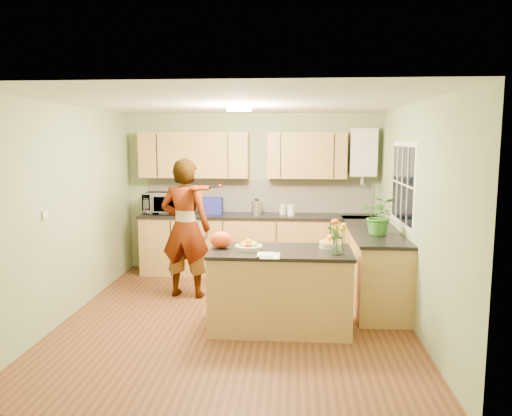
{
  "coord_description": "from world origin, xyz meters",
  "views": [
    {
      "loc": [
        0.65,
        -5.65,
        2.1
      ],
      "look_at": [
        0.19,
        0.5,
        1.24
      ],
      "focal_mm": 35.0,
      "sensor_mm": 36.0,
      "label": 1
    }
  ],
  "objects": [
    {
      "name": "floor",
      "position": [
        0.0,
        0.0,
        0.0
      ],
      "size": [
        4.5,
        4.5,
        0.0
      ],
      "primitive_type": "plane",
      "color": "#502D17",
      "rests_on": "ground"
    },
    {
      "name": "ceiling",
      "position": [
        0.0,
        0.0,
        2.5
      ],
      "size": [
        4.0,
        4.5,
        0.02
      ],
      "primitive_type": "cube",
      "color": "silver",
      "rests_on": "wall_back"
    },
    {
      "name": "wall_back",
      "position": [
        0.0,
        2.25,
        1.25
      ],
      "size": [
        4.0,
        0.02,
        2.5
      ],
      "primitive_type": "cube",
      "color": "gray",
      "rests_on": "floor"
    },
    {
      "name": "wall_front",
      "position": [
        0.0,
        -2.25,
        1.25
      ],
      "size": [
        4.0,
        0.02,
        2.5
      ],
      "primitive_type": "cube",
      "color": "gray",
      "rests_on": "floor"
    },
    {
      "name": "wall_left",
      "position": [
        -2.0,
        0.0,
        1.25
      ],
      "size": [
        0.02,
        4.5,
        2.5
      ],
      "primitive_type": "cube",
      "color": "gray",
      "rests_on": "floor"
    },
    {
      "name": "wall_right",
      "position": [
        2.0,
        0.0,
        1.25
      ],
      "size": [
        0.02,
        4.5,
        2.5
      ],
      "primitive_type": "cube",
      "color": "gray",
      "rests_on": "floor"
    },
    {
      "name": "back_counter",
      "position": [
        0.1,
        1.95,
        0.47
      ],
      "size": [
        3.64,
        0.62,
        0.94
      ],
      "color": "#B08146",
      "rests_on": "floor"
    },
    {
      "name": "right_counter",
      "position": [
        1.7,
        0.85,
        0.47
      ],
      "size": [
        0.62,
        2.24,
        0.94
      ],
      "color": "#B08146",
      "rests_on": "floor"
    },
    {
      "name": "splashback",
      "position": [
        0.1,
        2.23,
        1.2
      ],
      "size": [
        3.6,
        0.02,
        0.52
      ],
      "primitive_type": "cube",
      "color": "silver",
      "rests_on": "back_counter"
    },
    {
      "name": "upper_cabinets",
      "position": [
        -0.18,
        2.08,
        1.85
      ],
      "size": [
        3.2,
        0.34,
        0.7
      ],
      "color": "#B08146",
      "rests_on": "wall_back"
    },
    {
      "name": "boiler",
      "position": [
        1.7,
        2.09,
        1.9
      ],
      "size": [
        0.4,
        0.3,
        0.86
      ],
      "color": "white",
      "rests_on": "wall_back"
    },
    {
      "name": "window_right",
      "position": [
        1.99,
        0.6,
        1.55
      ],
      "size": [
        0.01,
        1.3,
        1.05
      ],
      "color": "white",
      "rests_on": "wall_right"
    },
    {
      "name": "light_switch",
      "position": [
        -1.99,
        -0.6,
        1.3
      ],
      "size": [
        0.02,
        0.09,
        0.09
      ],
      "primitive_type": "cube",
      "color": "white",
      "rests_on": "wall_left"
    },
    {
      "name": "ceiling_lamp",
      "position": [
        0.0,
        0.3,
        2.46
      ],
      "size": [
        0.3,
        0.3,
        0.07
      ],
      "color": "#FFEABF",
      "rests_on": "ceiling"
    },
    {
      "name": "peninsula_island",
      "position": [
        0.51,
        -0.3,
        0.45
      ],
      "size": [
        1.56,
        0.8,
        0.89
      ],
      "color": "#B08146",
      "rests_on": "floor"
    },
    {
      "name": "fruit_dish",
      "position": [
        0.16,
        -0.3,
        0.94
      ],
      "size": [
        0.3,
        0.3,
        0.11
      ],
      "color": "beige",
      "rests_on": "peninsula_island"
    },
    {
      "name": "orange_bowl",
      "position": [
        1.06,
        -0.15,
        0.95
      ],
      "size": [
        0.24,
        0.24,
        0.14
      ],
      "color": "beige",
      "rests_on": "peninsula_island"
    },
    {
      "name": "flower_vase",
      "position": [
        1.11,
        -0.48,
        1.18
      ],
      "size": [
        0.24,
        0.24,
        0.43
      ],
      "rotation": [
        0.0,
        0.0,
        -0.23
      ],
      "color": "silver",
      "rests_on": "peninsula_island"
    },
    {
      "name": "orange_bag",
      "position": [
        -0.15,
        -0.25,
        0.99
      ],
      "size": [
        0.31,
        0.28,
        0.19
      ],
      "primitive_type": "ellipsoid",
      "rotation": [
        0.0,
        0.0,
        -0.38
      ],
      "color": "#F64B14",
      "rests_on": "peninsula_island"
    },
    {
      "name": "papers",
      "position": [
        0.41,
        -0.6,
        0.9
      ],
      "size": [
        0.2,
        0.28,
        0.01
      ],
      "primitive_type": "cube",
      "color": "silver",
      "rests_on": "peninsula_island"
    },
    {
      "name": "violinist",
      "position": [
        -0.77,
        0.77,
        0.93
      ],
      "size": [
        0.73,
        0.54,
        1.85
      ],
      "primitive_type": "imported",
      "rotation": [
        0.0,
        0.0,
        3.0
      ],
      "color": "tan",
      "rests_on": "floor"
    },
    {
      "name": "violin",
      "position": [
        -0.57,
        0.55,
        1.48
      ],
      "size": [
        0.59,
        0.51,
        0.15
      ],
      "primitive_type": null,
      "rotation": [
        0.17,
        0.0,
        -0.61
      ],
      "color": "#491104",
      "rests_on": "violinist"
    },
    {
      "name": "microwave",
      "position": [
        -1.37,
        1.95,
        1.1
      ],
      "size": [
        0.59,
        0.4,
        0.33
      ],
      "primitive_type": "imported",
      "rotation": [
        0.0,
        0.0,
        -0.0
      ],
      "color": "white",
      "rests_on": "back_counter"
    },
    {
      "name": "blue_box",
      "position": [
        -0.61,
        1.99,
        1.07
      ],
      "size": [
        0.32,
        0.24,
        0.25
      ],
      "primitive_type": "cube",
      "rotation": [
        0.0,
        0.0,
        0.01
      ],
      "color": "navy",
      "rests_on": "back_counter"
    },
    {
      "name": "kettle",
      "position": [
        0.09,
        1.94,
        1.06
      ],
      "size": [
        0.16,
        0.16,
        0.3
      ],
      "rotation": [
        0.0,
        0.0,
        -0.15
      ],
      "color": "silver",
      "rests_on": "back_counter"
    },
    {
      "name": "jar_cream",
      "position": [
        0.49,
        1.99,
        1.02
      ],
      "size": [
        0.11,
        0.11,
        0.17
      ],
      "primitive_type": "cylinder",
      "rotation": [
        0.0,
        0.0,
        -0.06
      ],
      "color": "beige",
      "rests_on": "back_counter"
    },
    {
      "name": "jar_white",
      "position": [
        0.61,
        1.88,
        1.02
      ],
      "size": [
        0.14,
        0.14,
        0.17
      ],
      "primitive_type": "cylinder",
      "rotation": [
        0.0,
        0.0,
        0.38
      ],
      "color": "white",
      "rests_on": "back_counter"
    },
    {
      "name": "potted_plant",
      "position": [
        1.7,
        0.42,
        1.18
      ],
      "size": [
        0.52,
        0.48,
        0.47
      ],
      "primitive_type": "imported",
      "rotation": [
        0.0,
        0.0,
        -0.29
      ],
      "color": "#327727",
      "rests_on": "right_counter"
    }
  ]
}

